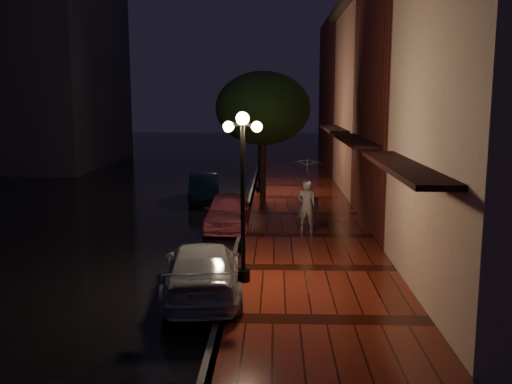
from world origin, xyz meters
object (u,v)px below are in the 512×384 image
(street_tree, at_px, (263,111))
(woman_with_umbrella, at_px, (307,184))
(navy_car, at_px, (204,187))
(streetlamp_far, at_px, (259,143))
(pink_car, at_px, (228,211))
(parking_meter, at_px, (242,229))
(silver_car, at_px, (202,270))
(streetlamp_near, at_px, (243,187))

(street_tree, bearing_deg, woman_with_umbrella, -73.66)
(navy_car, bearing_deg, street_tree, -29.91)
(street_tree, xyz_separation_m, navy_car, (-2.79, 1.22, -3.60))
(street_tree, relative_size, navy_car, 1.48)
(streetlamp_far, distance_m, pink_car, 7.78)
(parking_meter, bearing_deg, pink_car, 90.46)
(navy_car, distance_m, silver_car, 13.06)
(woman_with_umbrella, height_order, parking_meter, woman_with_umbrella)
(street_tree, distance_m, silver_car, 12.34)
(streetlamp_far, distance_m, woman_with_umbrella, 8.86)
(woman_with_umbrella, distance_m, parking_meter, 3.50)
(navy_car, bearing_deg, streetlamp_near, -84.60)
(parking_meter, bearing_deg, street_tree, 75.97)
(street_tree, xyz_separation_m, parking_meter, (-0.46, -8.22, -3.38))
(pink_car, bearing_deg, streetlamp_far, 82.62)
(pink_car, xyz_separation_m, navy_car, (-1.58, 5.69, -0.02))
(street_tree, bearing_deg, streetlamp_near, -91.35)
(pink_car, bearing_deg, street_tree, 74.73)
(pink_car, relative_size, parking_meter, 3.29)
(streetlamp_far, bearing_deg, navy_car, -144.73)
(navy_car, bearing_deg, streetlamp_far, 28.96)
(streetlamp_far, relative_size, navy_car, 1.10)
(streetlamp_far, xyz_separation_m, silver_car, (-0.95, -14.75, -1.94))
(streetlamp_near, xyz_separation_m, street_tree, (0.26, 10.99, 1.64))
(streetlamp_far, bearing_deg, streetlamp_near, -90.00)
(streetlamp_near, relative_size, street_tree, 0.74)
(navy_car, xyz_separation_m, parking_meter, (2.33, -9.44, 0.22))
(streetlamp_near, xyz_separation_m, silver_car, (-0.95, -0.75, -1.94))
(street_tree, bearing_deg, silver_car, -95.88)
(navy_car, relative_size, woman_with_umbrella, 1.50)
(silver_car, height_order, woman_with_umbrella, woman_with_umbrella)
(navy_car, xyz_separation_m, woman_with_umbrella, (4.44, -6.84, 1.23))
(streetlamp_near, relative_size, pink_car, 1.10)
(pink_car, distance_m, woman_with_umbrella, 3.31)
(parking_meter, bearing_deg, woman_with_umbrella, 40.24)
(pink_car, distance_m, silver_car, 7.27)
(navy_car, bearing_deg, pink_car, -80.78)
(streetlamp_near, height_order, streetlamp_far, same)
(parking_meter, bearing_deg, silver_car, -112.86)
(woman_with_umbrella, xyz_separation_m, parking_meter, (-2.11, -2.61, -1.00))
(streetlamp_far, distance_m, silver_car, 14.91)
(streetlamp_far, relative_size, pink_car, 1.10)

